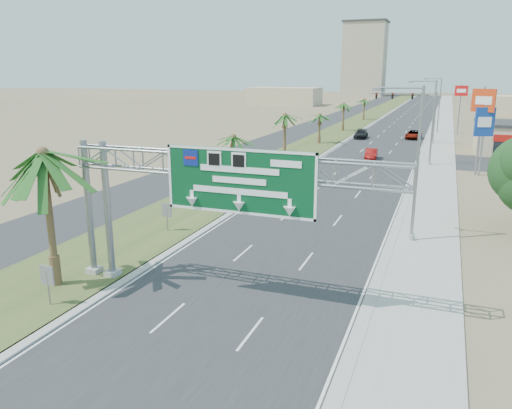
{
  "coord_description": "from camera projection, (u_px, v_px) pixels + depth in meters",
  "views": [
    {
      "loc": [
        8.98,
        -10.77,
        10.7
      ],
      "look_at": [
        0.22,
        12.36,
        4.2
      ],
      "focal_mm": 35.0,
      "sensor_mm": 36.0,
      "label": 1
    }
  ],
  "objects": [
    {
      "name": "tower_distant",
      "position": [
        364.0,
        59.0,
        248.15
      ],
      "size": [
        20.0,
        16.0,
        35.0
      ],
      "primitive_type": "cube",
      "color": "tan",
      "rests_on": "ground"
    },
    {
      "name": "median_grass",
      "position": [
        361.0,
        120.0,
        118.43
      ],
      "size": [
        7.0,
        300.0,
        0.12
      ],
      "primitive_type": "cube",
      "color": "#3C4F23",
      "rests_on": "ground"
    },
    {
      "name": "palm_row_c",
      "position": [
        285.0,
        116.0,
        60.76
      ],
      "size": [
        3.99,
        3.99,
        6.75
      ],
      "color": "brown",
      "rests_on": "ground"
    },
    {
      "name": "median_signback_a",
      "position": [
        47.0,
        278.0,
        23.26
      ],
      "size": [
        0.75,
        0.08,
        2.08
      ],
      "color": "gray",
      "rests_on": "ground"
    },
    {
      "name": "palm_row_d",
      "position": [
        320.0,
        115.0,
        77.36
      ],
      "size": [
        3.99,
        3.99,
        5.45
      ],
      "color": "brown",
      "rests_on": "ground"
    },
    {
      "name": "building_distant_left",
      "position": [
        284.0,
        96.0,
        174.89
      ],
      "size": [
        24.0,
        14.0,
        6.0
      ],
      "primitive_type": "cube",
      "color": "tan",
      "rests_on": "ground"
    },
    {
      "name": "opposing_road",
      "position": [
        332.0,
        119.0,
        120.84
      ],
      "size": [
        8.0,
        300.0,
        0.02
      ],
      "primitive_type": "cube",
      "color": "#28282B",
      "rests_on": "ground"
    },
    {
      "name": "road",
      "position": [
        405.0,
        121.0,
        115.02
      ],
      "size": [
        12.0,
        300.0,
        0.02
      ],
      "primitive_type": "cube",
      "color": "#28282B",
      "rests_on": "ground"
    },
    {
      "name": "pole_sign_red_far",
      "position": [
        461.0,
        95.0,
        88.4
      ],
      "size": [
        2.2,
        0.85,
        8.86
      ],
      "color": "gray",
      "rests_on": "ground"
    },
    {
      "name": "pole_sign_blue",
      "position": [
        484.0,
        125.0,
        52.62
      ],
      "size": [
        1.99,
        0.91,
        7.47
      ],
      "color": "gray",
      "rests_on": "ground"
    },
    {
      "name": "palm_near",
      "position": [
        43.0,
        154.0,
        24.16
      ],
      "size": [
        5.7,
        5.7,
        8.35
      ],
      "color": "brown",
      "rests_on": "ground"
    },
    {
      "name": "car_right_lane",
      "position": [
        414.0,
        135.0,
        84.14
      ],
      "size": [
        2.61,
        5.15,
        1.4
      ],
      "primitive_type": "imported",
      "rotation": [
        0.0,
        0.0,
        -0.06
      ],
      "color": "gray",
      "rests_on": "ground"
    },
    {
      "name": "car_left_lane",
      "position": [
        278.0,
        187.0,
        45.05
      ],
      "size": [
        2.03,
        4.68,
        1.57
      ],
      "primitive_type": "imported",
      "rotation": [
        0.0,
        0.0,
        -0.04
      ],
      "color": "black",
      "rests_on": "ground"
    },
    {
      "name": "streetlight_far",
      "position": [
        438.0,
        107.0,
        91.43
      ],
      "size": [
        3.27,
        0.44,
        10.0
      ],
      "color": "gray",
      "rests_on": "ground"
    },
    {
      "name": "sidewalk_right",
      "position": [
        444.0,
        123.0,
        112.1
      ],
      "size": [
        4.0,
        300.0,
        0.1
      ],
      "primitive_type": "cube",
      "color": "#9E9B93",
      "rests_on": "ground"
    },
    {
      "name": "pole_sign_red_near",
      "position": [
        483.0,
        106.0,
        52.5
      ],
      "size": [
        2.32,
        1.24,
        9.38
      ],
      "color": "gray",
      "rests_on": "ground"
    },
    {
      "name": "car_mid_lane",
      "position": [
        371.0,
        154.0,
        63.99
      ],
      "size": [
        1.75,
        4.23,
        1.36
      ],
      "primitive_type": "imported",
      "rotation": [
        0.0,
        0.0,
        0.07
      ],
      "color": "maroon",
      "rests_on": "ground"
    },
    {
      "name": "streetlight_near",
      "position": [
        413.0,
        171.0,
        31.74
      ],
      "size": [
        3.27,
        0.44,
        10.0
      ],
      "color": "gray",
      "rests_on": "ground"
    },
    {
      "name": "streetlight_mid",
      "position": [
        431.0,
        126.0,
        58.87
      ],
      "size": [
        3.27,
        0.44,
        10.0
      ],
      "color": "gray",
      "rests_on": "ground"
    },
    {
      "name": "signal_mast",
      "position": [
        421.0,
        112.0,
        77.62
      ],
      "size": [
        10.28,
        0.71,
        8.0
      ],
      "color": "gray",
      "rests_on": "ground"
    },
    {
      "name": "palm_row_b",
      "position": [
        233.0,
        138.0,
        46.48
      ],
      "size": [
        3.99,
        3.99,
        5.95
      ],
      "color": "brown",
      "rests_on": "ground"
    },
    {
      "name": "palm_row_f",
      "position": [
        364.0,
        100.0,
        117.08
      ],
      "size": [
        3.99,
        3.99,
        5.75
      ],
      "color": "brown",
      "rests_on": "ground"
    },
    {
      "name": "car_far",
      "position": [
        361.0,
        134.0,
        84.87
      ],
      "size": [
        2.18,
        5.03,
        1.44
      ],
      "primitive_type": "imported",
      "rotation": [
        0.0,
        0.0,
        0.03
      ],
      "color": "black",
      "rests_on": "ground"
    },
    {
      "name": "median_signback_b",
      "position": [
        167.0,
        212.0,
        34.36
      ],
      "size": [
        0.75,
        0.08,
        2.08
      ],
      "color": "gray",
      "rests_on": "ground"
    },
    {
      "name": "palm_row_e",
      "position": [
        344.0,
        104.0,
        94.37
      ],
      "size": [
        3.99,
        3.99,
        6.15
      ],
      "color": "brown",
      "rests_on": "ground"
    },
    {
      "name": "sign_gantry",
      "position": [
        212.0,
        176.0,
        23.34
      ],
      "size": [
        16.75,
        1.24,
        7.5
      ],
      "color": "gray",
      "rests_on": "ground"
    }
  ]
}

